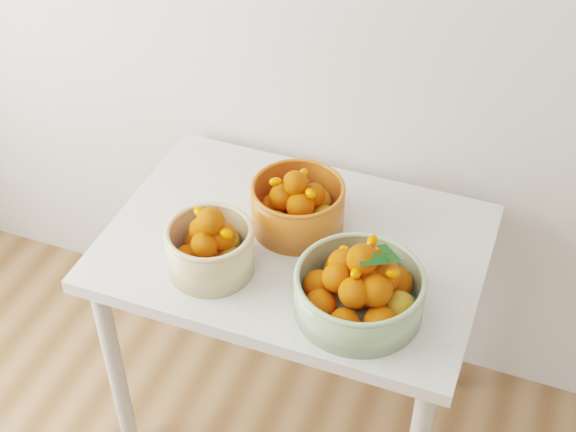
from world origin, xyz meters
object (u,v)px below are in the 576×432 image
(table, at_px, (294,267))
(bowl_green, at_px, (360,289))
(bowl_cream, at_px, (210,247))
(bowl_orange, at_px, (298,205))

(table, xyz_separation_m, bowl_green, (0.23, -0.17, 0.17))
(table, height_order, bowl_cream, bowl_cream)
(table, distance_m, bowl_green, 0.33)
(table, distance_m, bowl_orange, 0.18)
(bowl_orange, bearing_deg, bowl_green, -43.91)
(bowl_orange, bearing_deg, bowl_cream, -122.37)
(bowl_green, distance_m, bowl_orange, 0.34)
(bowl_green, relative_size, bowl_orange, 1.11)
(bowl_cream, bearing_deg, bowl_orange, 57.63)
(table, bearing_deg, bowl_cream, -134.18)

